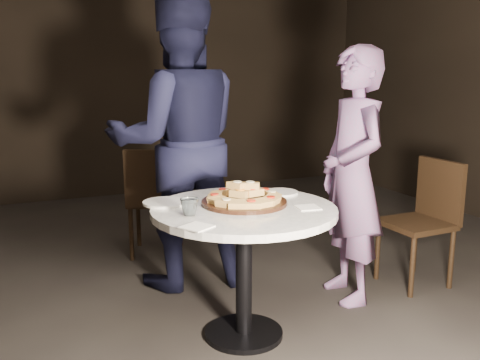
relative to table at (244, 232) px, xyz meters
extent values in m
plane|color=black|center=(0.00, 0.06, -0.58)|extent=(7.00, 7.00, 0.00)
cylinder|color=black|center=(0.00, 0.00, -0.56)|extent=(0.55, 0.55, 0.03)
cylinder|color=black|center=(0.00, 0.00, -0.22)|extent=(0.11, 0.11, 0.65)
cylinder|color=silver|center=(0.00, 0.00, 0.11)|extent=(1.24, 1.24, 0.04)
cylinder|color=black|center=(0.03, 0.05, 0.14)|extent=(0.46, 0.46, 0.02)
cube|color=tan|center=(0.17, 0.10, 0.17)|extent=(0.11, 0.12, 0.04)
cylinder|color=red|center=(0.17, 0.10, 0.19)|extent=(0.06, 0.06, 0.01)
cube|color=tan|center=(0.14, 0.16, 0.17)|extent=(0.12, 0.11, 0.04)
cube|color=tan|center=(0.08, 0.19, 0.17)|extent=(0.12, 0.11, 0.04)
cylinder|color=beige|center=(0.08, 0.19, 0.19)|extent=(0.06, 0.06, 0.01)
cube|color=tan|center=(0.02, 0.21, 0.17)|extent=(0.10, 0.09, 0.04)
cube|color=tan|center=(-0.04, 0.19, 0.17)|extent=(0.11, 0.10, 0.04)
cylinder|color=red|center=(-0.04, 0.19, 0.19)|extent=(0.06, 0.06, 0.01)
cube|color=tan|center=(-0.09, 0.15, 0.17)|extent=(0.11, 0.12, 0.04)
cube|color=tan|center=(-0.12, 0.10, 0.17)|extent=(0.11, 0.12, 0.04)
cylinder|color=red|center=(-0.12, 0.10, 0.19)|extent=(0.06, 0.06, 0.01)
cube|color=tan|center=(-0.13, 0.04, 0.17)|extent=(0.09, 0.11, 0.04)
cube|color=tan|center=(-0.11, -0.02, 0.17)|extent=(0.11, 0.12, 0.04)
cylinder|color=beige|center=(-0.11, -0.02, 0.19)|extent=(0.06, 0.06, 0.01)
cube|color=tan|center=(-0.06, -0.07, 0.17)|extent=(0.12, 0.11, 0.04)
cube|color=tan|center=(0.00, -0.10, 0.17)|extent=(0.11, 0.10, 0.04)
cylinder|color=red|center=(0.00, -0.10, 0.19)|extent=(0.06, 0.06, 0.01)
cube|color=tan|center=(0.06, -0.09, 0.17)|extent=(0.11, 0.09, 0.04)
cube|color=tan|center=(0.12, -0.07, 0.17)|extent=(0.12, 0.12, 0.04)
cylinder|color=red|center=(0.12, -0.07, 0.19)|extent=(0.06, 0.06, 0.01)
cube|color=tan|center=(0.16, -0.02, 0.17)|extent=(0.11, 0.12, 0.04)
cube|color=tan|center=(0.18, 0.04, 0.17)|extent=(0.08, 0.10, 0.04)
cylinder|color=beige|center=(0.18, 0.04, 0.19)|extent=(0.05, 0.05, 0.01)
cube|color=tan|center=(0.06, 0.09, 0.20)|extent=(0.10, 0.11, 0.03)
cylinder|color=#2D6B1E|center=(0.06, 0.09, 0.22)|extent=(0.06, 0.06, 0.01)
cube|color=tan|center=(-0.01, 0.09, 0.20)|extent=(0.12, 0.12, 0.04)
cylinder|color=beige|center=(-0.01, 0.09, 0.22)|extent=(0.06, 0.06, 0.01)
cube|color=tan|center=(-0.01, 0.02, 0.20)|extent=(0.11, 0.12, 0.04)
cylinder|color=orange|center=(-0.01, 0.02, 0.22)|extent=(0.06, 0.06, 0.01)
cube|color=tan|center=(0.06, 0.02, 0.20)|extent=(0.10, 0.09, 0.04)
cylinder|color=red|center=(0.06, 0.02, 0.22)|extent=(0.05, 0.05, 0.01)
cube|color=tan|center=(-0.01, 0.07, 0.23)|extent=(0.10, 0.11, 0.04)
cylinder|color=beige|center=(-0.01, 0.07, 0.25)|extent=(0.06, 0.06, 0.01)
cube|color=tan|center=(0.05, 0.04, 0.23)|extent=(0.12, 0.11, 0.04)
cylinder|color=beige|center=(0.05, 0.04, 0.25)|extent=(0.06, 0.06, 0.01)
cylinder|color=white|center=(-0.35, 0.22, 0.14)|extent=(0.30, 0.30, 0.01)
cylinder|color=white|center=(0.31, 0.19, 0.14)|extent=(0.24, 0.24, 0.01)
imported|color=silver|center=(-0.30, -0.04, 0.17)|extent=(0.11, 0.11, 0.08)
cube|color=white|center=(-0.34, -0.24, 0.13)|extent=(0.16, 0.16, 0.01)
cube|color=white|center=(0.29, -0.14, 0.13)|extent=(0.13, 0.13, 0.01)
cube|color=black|center=(-0.08, 1.48, -0.16)|extent=(0.50, 0.50, 0.04)
cube|color=black|center=(-0.15, 1.30, 0.05)|extent=(0.37, 0.18, 0.42)
cylinder|color=black|center=(0.14, 1.57, -0.37)|extent=(0.04, 0.04, 0.42)
cylinder|color=black|center=(-0.17, 1.69, -0.37)|extent=(0.04, 0.04, 0.42)
cylinder|color=black|center=(0.01, 1.26, -0.37)|extent=(0.04, 0.04, 0.42)
cylinder|color=black|center=(-0.29, 1.38, -0.37)|extent=(0.04, 0.04, 0.42)
cube|color=black|center=(1.31, 0.21, -0.17)|extent=(0.39, 0.39, 0.04)
cube|color=black|center=(1.50, 0.21, 0.04)|extent=(0.05, 0.38, 0.41)
cylinder|color=black|center=(1.14, 0.36, -0.37)|extent=(0.03, 0.03, 0.41)
cylinder|color=black|center=(1.15, 0.04, -0.37)|extent=(0.03, 0.03, 0.41)
cylinder|color=black|center=(1.47, 0.38, -0.37)|extent=(0.03, 0.03, 0.41)
cylinder|color=black|center=(1.48, 0.05, -0.37)|extent=(0.03, 0.03, 0.41)
imported|color=black|center=(-0.08, 0.85, 0.36)|extent=(0.99, 0.82, 1.86)
imported|color=slate|center=(0.80, 0.21, 0.19)|extent=(0.44, 0.60, 1.53)
camera|label=1|loc=(-1.06, -2.39, 0.81)|focal=40.00mm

